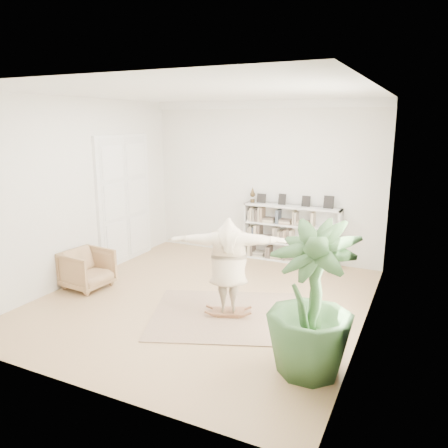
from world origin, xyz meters
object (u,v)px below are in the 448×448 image
(armchair, at_px, (87,269))
(bookshelf, at_px, (291,234))
(rocker_board, at_px, (228,312))
(houseplant, at_px, (311,300))
(person, at_px, (228,263))

(armchair, bearing_deg, bookshelf, -37.60)
(armchair, xyz_separation_m, rocker_board, (2.98, 0.02, -0.30))
(rocker_board, distance_m, houseplant, 2.14)
(houseplant, bearing_deg, rocker_board, 146.79)
(person, distance_m, houseplant, 1.94)
(person, xyz_separation_m, houseplant, (1.62, -1.06, 0.07))
(bookshelf, relative_size, rocker_board, 3.64)
(person, height_order, houseplant, houseplant)
(person, bearing_deg, rocker_board, -21.32)
(armchair, xyz_separation_m, houseplant, (4.60, -1.04, 0.61))
(rocker_board, relative_size, houseplant, 0.31)
(armchair, bearing_deg, houseplant, -97.23)
(bookshelf, bearing_deg, person, -91.14)
(armchair, relative_size, person, 0.42)
(rocker_board, height_order, person, person)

